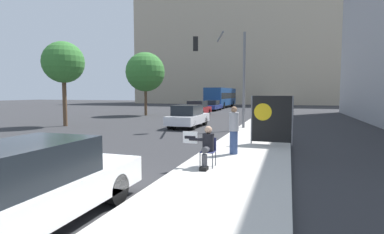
{
  "coord_description": "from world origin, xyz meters",
  "views": [
    {
      "loc": [
        5.11,
        -5.07,
        2.28
      ],
      "look_at": [
        1.29,
        6.72,
        1.29
      ],
      "focal_mm": 28.0,
      "sensor_mm": 36.0,
      "label": 1
    }
  ],
  "objects_px": {
    "jogger_on_sidewalk": "(234,130)",
    "protest_banner": "(271,119)",
    "car_on_road_midblock": "(198,108)",
    "motorcycle_on_road": "(179,120)",
    "street_tree_midblock": "(145,72)",
    "car_on_road_distant": "(212,105)",
    "street_tree_near_curb": "(63,63)",
    "car_on_road_nearest": "(188,116)",
    "city_bus_on_road": "(221,96)",
    "traffic_light_pole": "(226,63)",
    "seated_protester": "(207,145)",
    "parked_car_curbside": "(24,188)"
  },
  "relations": [
    {
      "from": "jogger_on_sidewalk",
      "to": "protest_banner",
      "type": "distance_m",
      "value": 2.7
    },
    {
      "from": "car_on_road_midblock",
      "to": "motorcycle_on_road",
      "type": "xyz_separation_m",
      "value": [
        2.11,
        -11.22,
        -0.18
      ]
    },
    {
      "from": "jogger_on_sidewalk",
      "to": "street_tree_midblock",
      "type": "distance_m",
      "value": 21.44
    },
    {
      "from": "car_on_road_distant",
      "to": "car_on_road_midblock",
      "type": "bearing_deg",
      "value": -86.18
    },
    {
      "from": "motorcycle_on_road",
      "to": "street_tree_near_curb",
      "type": "xyz_separation_m",
      "value": [
        -7.93,
        -1.28,
        3.8
      ]
    },
    {
      "from": "motorcycle_on_road",
      "to": "protest_banner",
      "type": "bearing_deg",
      "value": -41.33
    },
    {
      "from": "street_tree_midblock",
      "to": "car_on_road_nearest",
      "type": "bearing_deg",
      "value": -49.31
    },
    {
      "from": "car_on_road_midblock",
      "to": "city_bus_on_road",
      "type": "distance_m",
      "value": 16.81
    },
    {
      "from": "traffic_light_pole",
      "to": "car_on_road_distant",
      "type": "xyz_separation_m",
      "value": [
        -5.77,
        19.66,
        -3.41
      ]
    },
    {
      "from": "jogger_on_sidewalk",
      "to": "motorcycle_on_road",
      "type": "distance_m",
      "value": 9.3
    },
    {
      "from": "street_tree_midblock",
      "to": "car_on_road_distant",
      "type": "bearing_deg",
      "value": 66.32
    },
    {
      "from": "protest_banner",
      "to": "street_tree_midblock",
      "type": "relative_size",
      "value": 0.32
    },
    {
      "from": "traffic_light_pole",
      "to": "street_tree_near_curb",
      "type": "height_order",
      "value": "traffic_light_pole"
    },
    {
      "from": "car_on_road_distant",
      "to": "jogger_on_sidewalk",
      "type": "bearing_deg",
      "value": -74.43
    },
    {
      "from": "protest_banner",
      "to": "traffic_light_pole",
      "type": "relative_size",
      "value": 0.35
    },
    {
      "from": "car_on_road_distant",
      "to": "city_bus_on_road",
      "type": "xyz_separation_m",
      "value": [
        -0.65,
        8.23,
        1.09
      ]
    },
    {
      "from": "traffic_light_pole",
      "to": "car_on_road_nearest",
      "type": "height_order",
      "value": "traffic_light_pole"
    },
    {
      "from": "street_tree_near_curb",
      "to": "street_tree_midblock",
      "type": "relative_size",
      "value": 0.9
    },
    {
      "from": "car_on_road_nearest",
      "to": "car_on_road_midblock",
      "type": "distance_m",
      "value": 10.84
    },
    {
      "from": "car_on_road_distant",
      "to": "motorcycle_on_road",
      "type": "height_order",
      "value": "car_on_road_distant"
    },
    {
      "from": "motorcycle_on_road",
      "to": "car_on_road_nearest",
      "type": "bearing_deg",
      "value": 58.54
    },
    {
      "from": "seated_protester",
      "to": "street_tree_near_curb",
      "type": "height_order",
      "value": "street_tree_near_curb"
    },
    {
      "from": "car_on_road_nearest",
      "to": "street_tree_near_curb",
      "type": "relative_size",
      "value": 0.76
    },
    {
      "from": "jogger_on_sidewalk",
      "to": "car_on_road_distant",
      "type": "distance_m",
      "value": 28.6
    },
    {
      "from": "seated_protester",
      "to": "car_on_road_distant",
      "type": "bearing_deg",
      "value": 90.39
    },
    {
      "from": "seated_protester",
      "to": "street_tree_midblock",
      "type": "distance_m",
      "value": 23.01
    },
    {
      "from": "protest_banner",
      "to": "car_on_road_distant",
      "type": "distance_m",
      "value": 26.62
    },
    {
      "from": "parked_car_curbside",
      "to": "street_tree_midblock",
      "type": "relative_size",
      "value": 0.73
    },
    {
      "from": "street_tree_midblock",
      "to": "parked_car_curbside",
      "type": "bearing_deg",
      "value": -67.6
    },
    {
      "from": "seated_protester",
      "to": "street_tree_midblock",
      "type": "xyz_separation_m",
      "value": [
        -11.75,
        19.45,
        3.66
      ]
    },
    {
      "from": "street_tree_near_curb",
      "to": "city_bus_on_road",
      "type": "bearing_deg",
      "value": 81.04
    },
    {
      "from": "city_bus_on_road",
      "to": "street_tree_near_curb",
      "type": "relative_size",
      "value": 2.04
    },
    {
      "from": "parked_car_curbside",
      "to": "car_on_road_distant",
      "type": "relative_size",
      "value": 1.05
    },
    {
      "from": "seated_protester",
      "to": "motorcycle_on_road",
      "type": "distance_m",
      "value": 10.97
    },
    {
      "from": "jogger_on_sidewalk",
      "to": "motorcycle_on_road",
      "type": "bearing_deg",
      "value": -79.04
    },
    {
      "from": "motorcycle_on_road",
      "to": "street_tree_near_curb",
      "type": "distance_m",
      "value": 8.89
    },
    {
      "from": "parked_car_curbside",
      "to": "street_tree_near_curb",
      "type": "height_order",
      "value": "street_tree_near_curb"
    },
    {
      "from": "car_on_road_midblock",
      "to": "street_tree_near_curb",
      "type": "distance_m",
      "value": 14.25
    },
    {
      "from": "jogger_on_sidewalk",
      "to": "city_bus_on_road",
      "type": "relative_size",
      "value": 0.14
    },
    {
      "from": "protest_banner",
      "to": "motorcycle_on_road",
      "type": "distance_m",
      "value": 8.2
    },
    {
      "from": "car_on_road_nearest",
      "to": "seated_protester",
      "type": "bearing_deg",
      "value": -68.59
    },
    {
      "from": "parked_car_curbside",
      "to": "car_on_road_distant",
      "type": "bearing_deg",
      "value": 98.98
    },
    {
      "from": "protest_banner",
      "to": "car_on_road_distant",
      "type": "xyz_separation_m",
      "value": [
        -8.81,
        25.11,
        -0.52
      ]
    },
    {
      "from": "seated_protester",
      "to": "traffic_light_pole",
      "type": "relative_size",
      "value": 0.2
    },
    {
      "from": "car_on_road_distant",
      "to": "traffic_light_pole",
      "type": "bearing_deg",
      "value": -73.64
    },
    {
      "from": "protest_banner",
      "to": "parked_car_curbside",
      "type": "distance_m",
      "value": 9.76
    },
    {
      "from": "street_tree_midblock",
      "to": "traffic_light_pole",
      "type": "bearing_deg",
      "value": -42.62
    },
    {
      "from": "jogger_on_sidewalk",
      "to": "car_on_road_nearest",
      "type": "distance_m",
      "value": 9.67
    },
    {
      "from": "city_bus_on_road",
      "to": "street_tree_midblock",
      "type": "bearing_deg",
      "value": -101.75
    },
    {
      "from": "car_on_road_distant",
      "to": "street_tree_near_curb",
      "type": "xyz_separation_m",
      "value": [
        -5.26,
        -20.99,
        3.68
      ]
    }
  ]
}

